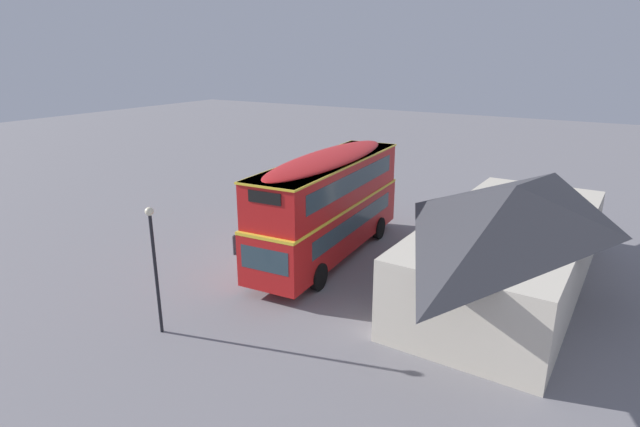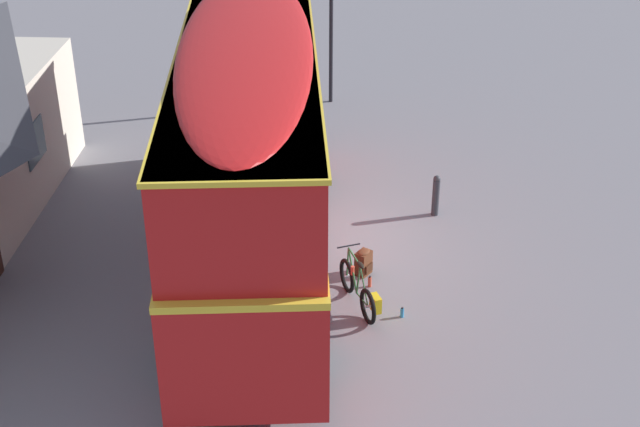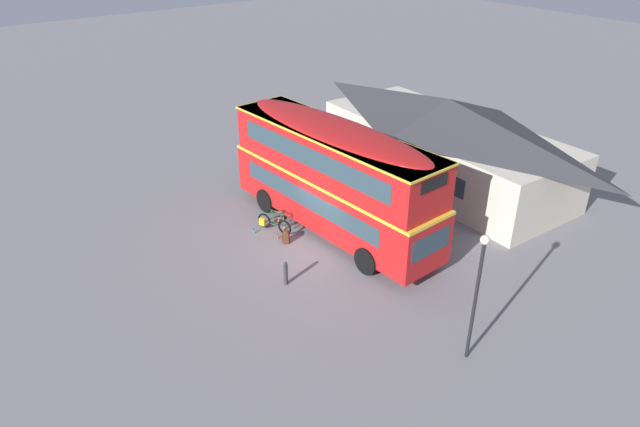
{
  "view_description": "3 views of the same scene",
  "coord_description": "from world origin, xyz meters",
  "px_view_note": "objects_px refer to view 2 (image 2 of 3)",
  "views": [
    {
      "loc": [
        18.3,
        12.12,
        9.01
      ],
      "look_at": [
        -1.31,
        0.41,
        1.75
      ],
      "focal_mm": 28.53,
      "sensor_mm": 36.0,
      "label": 1
    },
    {
      "loc": [
        -16.25,
        -0.31,
        9.92
      ],
      "look_at": [
        -1.0,
        -0.07,
        1.37
      ],
      "focal_mm": 50.94,
      "sensor_mm": 36.0,
      "label": 2
    },
    {
      "loc": [
        16.05,
        -12.03,
        12.47
      ],
      "look_at": [
        -0.02,
        0.09,
        1.48
      ],
      "focal_mm": 31.96,
      "sensor_mm": 36.0,
      "label": 3
    }
  ],
  "objects_px": {
    "double_decker_bus": "(250,145)",
    "kerb_bollard": "(436,195)",
    "water_bottle_blue_sports": "(402,313)",
    "water_bottle_red_squeeze": "(370,282)",
    "street_lamp": "(331,8)",
    "backpack_on_ground": "(363,262)",
    "touring_bicycle": "(359,291)"
  },
  "relations": [
    {
      "from": "water_bottle_blue_sports",
      "to": "water_bottle_red_squeeze",
      "type": "height_order",
      "value": "water_bottle_red_squeeze"
    },
    {
      "from": "kerb_bollard",
      "to": "water_bottle_blue_sports",
      "type": "bearing_deg",
      "value": 165.98
    },
    {
      "from": "water_bottle_blue_sports",
      "to": "street_lamp",
      "type": "bearing_deg",
      "value": 7.49
    },
    {
      "from": "water_bottle_blue_sports",
      "to": "street_lamp",
      "type": "relative_size",
      "value": 0.05
    },
    {
      "from": "double_decker_bus",
      "to": "water_bottle_red_squeeze",
      "type": "bearing_deg",
      "value": -109.52
    },
    {
      "from": "double_decker_bus",
      "to": "backpack_on_ground",
      "type": "bearing_deg",
      "value": -99.47
    },
    {
      "from": "double_decker_bus",
      "to": "backpack_on_ground",
      "type": "distance_m",
      "value": 3.25
    },
    {
      "from": "touring_bicycle",
      "to": "street_lamp",
      "type": "height_order",
      "value": "street_lamp"
    },
    {
      "from": "backpack_on_ground",
      "to": "kerb_bollard",
      "type": "bearing_deg",
      "value": -34.08
    },
    {
      "from": "double_decker_bus",
      "to": "kerb_bollard",
      "type": "distance_m",
      "value": 4.88
    },
    {
      "from": "backpack_on_ground",
      "to": "water_bottle_blue_sports",
      "type": "height_order",
      "value": "backpack_on_ground"
    },
    {
      "from": "street_lamp",
      "to": "water_bottle_red_squeeze",
      "type": "bearing_deg",
      "value": -175.11
    },
    {
      "from": "backpack_on_ground",
      "to": "kerb_bollard",
      "type": "height_order",
      "value": "kerb_bollard"
    },
    {
      "from": "double_decker_bus",
      "to": "kerb_bollard",
      "type": "height_order",
      "value": "double_decker_bus"
    },
    {
      "from": "double_decker_bus",
      "to": "water_bottle_blue_sports",
      "type": "bearing_deg",
      "value": -122.29
    },
    {
      "from": "water_bottle_red_squeeze",
      "to": "kerb_bollard",
      "type": "bearing_deg",
      "value": -27.99
    },
    {
      "from": "water_bottle_blue_sports",
      "to": "water_bottle_red_squeeze",
      "type": "relative_size",
      "value": 0.87
    },
    {
      "from": "double_decker_bus",
      "to": "kerb_bollard",
      "type": "relative_size",
      "value": 11.05
    },
    {
      "from": "street_lamp",
      "to": "touring_bicycle",
      "type": "bearing_deg",
      "value": -176.7
    },
    {
      "from": "water_bottle_blue_sports",
      "to": "street_lamp",
      "type": "distance_m",
      "value": 10.92
    },
    {
      "from": "touring_bicycle",
      "to": "kerb_bollard",
      "type": "height_order",
      "value": "touring_bicycle"
    },
    {
      "from": "water_bottle_blue_sports",
      "to": "water_bottle_red_squeeze",
      "type": "xyz_separation_m",
      "value": [
        1.0,
        0.57,
        0.02
      ]
    },
    {
      "from": "backpack_on_ground",
      "to": "water_bottle_blue_sports",
      "type": "distance_m",
      "value": 1.62
    },
    {
      "from": "water_bottle_red_squeeze",
      "to": "street_lamp",
      "type": "bearing_deg",
      "value": 4.89
    },
    {
      "from": "double_decker_bus",
      "to": "water_bottle_blue_sports",
      "type": "distance_m",
      "value": 4.26
    },
    {
      "from": "street_lamp",
      "to": "water_bottle_blue_sports",
      "type": "bearing_deg",
      "value": -172.51
    },
    {
      "from": "backpack_on_ground",
      "to": "water_bottle_blue_sports",
      "type": "bearing_deg",
      "value": -154.9
    },
    {
      "from": "touring_bicycle",
      "to": "street_lamp",
      "type": "distance_m",
      "value": 10.49
    },
    {
      "from": "water_bottle_blue_sports",
      "to": "kerb_bollard",
      "type": "distance_m",
      "value": 4.04
    },
    {
      "from": "backpack_on_ground",
      "to": "water_bottle_red_squeeze",
      "type": "bearing_deg",
      "value": -165.89
    },
    {
      "from": "double_decker_bus",
      "to": "water_bottle_red_squeeze",
      "type": "distance_m",
      "value": 3.53
    },
    {
      "from": "backpack_on_ground",
      "to": "water_bottle_red_squeeze",
      "type": "height_order",
      "value": "backpack_on_ground"
    }
  ]
}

